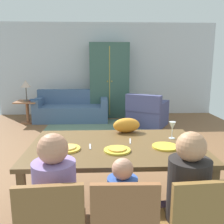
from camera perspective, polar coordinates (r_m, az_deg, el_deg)
ground_plane at (r=4.55m, az=-0.30°, el=-8.81°), size 6.44×6.31×0.02m
back_wall at (r=7.47m, az=-1.25°, el=9.85°), size 6.44×0.10×2.70m
dining_table at (r=2.50m, az=0.94°, el=-9.06°), size 1.71×1.08×0.76m
plate_near_man at (r=2.38m, az=-10.40°, el=-8.40°), size 0.25×0.25×0.02m
pizza_near_man at (r=2.38m, az=-10.41°, el=-8.06°), size 0.17×0.17×0.01m
plate_near_child at (r=2.31m, az=1.21°, el=-8.88°), size 0.25×0.25×0.02m
pizza_near_child at (r=2.30m, az=1.22°, el=-8.53°), size 0.17×0.17×0.01m
plate_near_woman at (r=2.45m, az=12.24°, el=-7.87°), size 0.25×0.25×0.02m
wine_glass at (r=2.72m, az=13.86°, el=-3.32°), size 0.07×0.07×0.19m
fork at (r=2.43m, az=-5.11°, el=-8.00°), size 0.02×0.15×0.01m
knife at (r=2.59m, az=4.25°, el=-6.76°), size 0.03×0.17×0.01m
person_man at (r=1.96m, az=-12.75°, el=-21.60°), size 0.30×0.41×1.11m
person_child at (r=1.97m, az=2.31°, el=-23.79°), size 0.22×0.29×0.92m
person_woman at (r=2.02m, az=16.58°, el=-20.63°), size 0.30×0.41×1.11m
cat at (r=2.89m, az=3.41°, el=-3.09°), size 0.34×0.21×0.17m
area_rug at (r=5.97m, az=-3.02°, el=-3.70°), size 2.60×1.80×0.01m
couch at (r=6.79m, az=-9.30°, el=0.61°), size 1.94×0.86×0.82m
armchair at (r=6.15m, az=8.17°, el=-0.33°), size 1.17×1.17×0.82m
armoire at (r=7.10m, az=-0.63°, el=7.33°), size 1.10×0.59×2.10m
side_table at (r=6.76m, az=-19.09°, el=0.72°), size 0.56×0.56×0.58m
table_lamp at (r=6.67m, az=-19.45°, el=6.05°), size 0.26×0.26×0.54m
book_lower at (r=6.68m, az=-17.71°, el=2.58°), size 0.22×0.16×0.03m
book_upper at (r=6.61m, az=-17.63°, el=2.74°), size 0.22×0.16×0.03m
handbag at (r=5.68m, az=3.75°, el=-3.19°), size 0.32×0.16×0.26m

